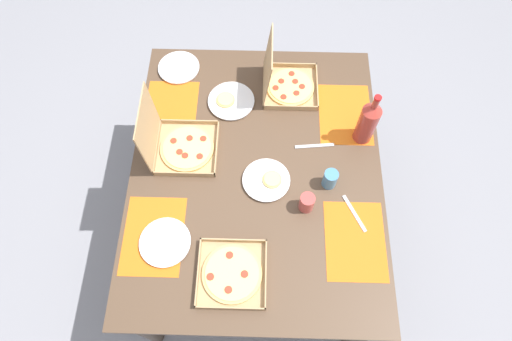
# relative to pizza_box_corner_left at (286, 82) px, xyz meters

# --- Properties ---
(ground_plane) EXTENTS (6.00, 6.00, 0.00)m
(ground_plane) POSITION_rel_pizza_box_corner_left_xyz_m (-0.48, 0.14, -0.80)
(ground_plane) COLOR gray
(dining_table) EXTENTS (1.46, 1.18, 0.76)m
(dining_table) POSITION_rel_pizza_box_corner_left_xyz_m (-0.48, 0.14, -0.14)
(dining_table) COLOR #3F3328
(dining_table) RESTS_ON ground_plane
(placemat_near_left) EXTENTS (0.36, 0.26, 0.00)m
(placemat_near_left) POSITION_rel_pizza_box_corner_left_xyz_m (-0.81, -0.30, -0.05)
(placemat_near_left) COLOR orange
(placemat_near_left) RESTS_ON dining_table
(placemat_near_right) EXTENTS (0.36, 0.26, 0.00)m
(placemat_near_right) POSITION_rel_pizza_box_corner_left_xyz_m (-0.15, -0.30, -0.05)
(placemat_near_right) COLOR orange
(placemat_near_right) RESTS_ON dining_table
(placemat_far_left) EXTENTS (0.36, 0.26, 0.00)m
(placemat_far_left) POSITION_rel_pizza_box_corner_left_xyz_m (-0.81, 0.58, -0.05)
(placemat_far_left) COLOR orange
(placemat_far_left) RESTS_ON dining_table
(placemat_far_right) EXTENTS (0.36, 0.26, 0.00)m
(placemat_far_right) POSITION_rel_pizza_box_corner_left_xyz_m (-0.15, 0.58, -0.05)
(placemat_far_right) COLOR orange
(placemat_far_right) RESTS_ON dining_table
(pizza_box_corner_left) EXTENTS (0.28, 0.28, 0.31)m
(pizza_box_corner_left) POSITION_rel_pizza_box_corner_left_xyz_m (0.00, 0.00, 0.00)
(pizza_box_corner_left) COLOR tan
(pizza_box_corner_left) RESTS_ON dining_table
(pizza_box_corner_right) EXTENTS (0.29, 0.30, 0.33)m
(pizza_box_corner_right) POSITION_rel_pizza_box_corner_left_xyz_m (-0.38, 0.50, 0.00)
(pizza_box_corner_right) COLOR tan
(pizza_box_corner_right) RESTS_ON dining_table
(pizza_box_edge_far) EXTENTS (0.29, 0.29, 0.04)m
(pizza_box_edge_far) POSITION_rel_pizza_box_corner_left_xyz_m (-0.97, 0.22, -0.04)
(pizza_box_edge_far) COLOR tan
(pizza_box_edge_far) RESTS_ON dining_table
(plate_near_left) EXTENTS (0.22, 0.22, 0.02)m
(plate_near_left) POSITION_rel_pizza_box_corner_left_xyz_m (0.11, 0.56, -0.04)
(plate_near_left) COLOR white
(plate_near_left) RESTS_ON dining_table
(plate_middle) EXTENTS (0.22, 0.22, 0.03)m
(plate_middle) POSITION_rel_pizza_box_corner_left_xyz_m (-0.54, 0.09, -0.04)
(plate_middle) COLOR white
(plate_middle) RESTS_ON dining_table
(plate_far_right) EXTENTS (0.24, 0.24, 0.03)m
(plate_far_right) POSITION_rel_pizza_box_corner_left_xyz_m (-0.10, 0.28, -0.04)
(plate_far_right) COLOR white
(plate_far_right) RESTS_ON dining_table
(plate_far_left) EXTENTS (0.22, 0.22, 0.02)m
(plate_far_left) POSITION_rel_pizza_box_corner_left_xyz_m (-0.84, 0.52, -0.04)
(plate_far_left) COLOR white
(plate_far_left) RESTS_ON dining_table
(soda_bottle) EXTENTS (0.09, 0.09, 0.32)m
(soda_bottle) POSITION_rel_pizza_box_corner_left_xyz_m (-0.28, -0.37, 0.08)
(soda_bottle) COLOR #B2382D
(soda_bottle) RESTS_ON dining_table
(cup_clear_left) EXTENTS (0.07, 0.07, 0.10)m
(cup_clear_left) POSITION_rel_pizza_box_corner_left_xyz_m (-0.66, -0.09, 0.00)
(cup_clear_left) COLOR #BF4742
(cup_clear_left) RESTS_ON dining_table
(cup_clear_right) EXTENTS (0.06, 0.06, 0.10)m
(cup_clear_right) POSITION_rel_pizza_box_corner_left_xyz_m (-0.54, -0.20, 0.00)
(cup_clear_right) COLOR teal
(cup_clear_right) RESTS_ON dining_table
(fork_by_near_right) EXTENTS (0.04, 0.19, 0.00)m
(fork_by_near_right) POSITION_rel_pizza_box_corner_left_xyz_m (-0.34, -0.14, -0.05)
(fork_by_near_right) COLOR #B7B7BC
(fork_by_near_right) RESTS_ON dining_table
(fork_by_far_left) EXTENTS (0.18, 0.10, 0.00)m
(fork_by_far_left) POSITION_rel_pizza_box_corner_left_xyz_m (-0.69, -0.31, -0.05)
(fork_by_far_left) COLOR #B7B7BC
(fork_by_far_left) RESTS_ON dining_table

